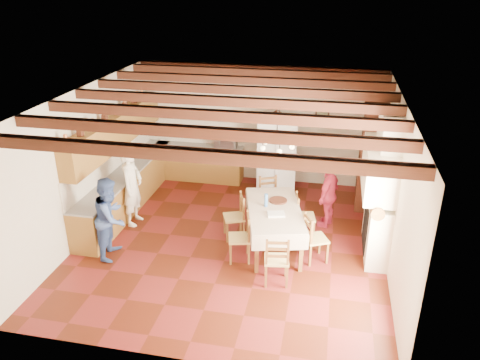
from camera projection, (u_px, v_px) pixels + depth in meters
name	position (u px, v px, depth m)	size (l,w,h in m)	color
floor	(232.00, 242.00, 9.54)	(6.00, 6.50, 0.02)	#4A180B
ceiling	(231.00, 96.00, 8.31)	(6.00, 6.50, 0.02)	white
wall_back	(259.00, 124.00, 11.84)	(6.00, 0.02, 3.00)	beige
wall_front	(177.00, 272.00, 6.00)	(6.00, 0.02, 3.00)	beige
wall_left	(87.00, 162.00, 9.47)	(0.02, 6.50, 3.00)	beige
wall_right	(396.00, 187.00, 8.37)	(0.02, 6.50, 3.00)	beige
ceiling_beams	(231.00, 101.00, 8.35)	(6.00, 6.30, 0.16)	#341A12
lower_cabinets_left	(128.00, 190.00, 10.79)	(0.60, 4.30, 0.86)	brown
lower_cabinets_back	(199.00, 163.00, 12.28)	(2.30, 0.60, 0.86)	brown
countertop_left	(126.00, 172.00, 10.61)	(0.62, 4.30, 0.04)	slate
countertop_back	(198.00, 147.00, 12.10)	(2.34, 0.62, 0.04)	slate
backsplash_left	(113.00, 158.00, 10.53)	(0.03, 4.30, 0.60)	white
backsplash_back	(201.00, 132.00, 12.22)	(2.30, 0.03, 0.60)	white
upper_cabinets	(116.00, 131.00, 10.23)	(0.35, 4.20, 0.70)	brown
fireplace	(378.00, 186.00, 8.64)	(0.56, 1.60, 2.80)	beige
wall_picture	(322.00, 114.00, 11.39)	(0.34, 0.03, 0.42)	black
refrigerator	(277.00, 156.00, 11.41)	(0.92, 0.76, 1.85)	white
hutch	(372.00, 154.00, 10.71)	(0.56, 1.34, 2.43)	#3C1B0C
dining_table	(274.00, 212.00, 9.05)	(1.43, 2.12, 0.85)	#EEE2CB
chandelier	(277.00, 140.00, 8.45)	(0.47, 0.47, 0.03)	black
chair_left_near	(239.00, 237.00, 8.76)	(0.42, 0.40, 0.96)	brown
chair_left_far	(234.00, 216.00, 9.50)	(0.42, 0.40, 0.96)	brown
chair_right_near	(316.00, 238.00, 8.74)	(0.42, 0.40, 0.96)	brown
chair_right_far	(305.00, 216.00, 9.52)	(0.42, 0.40, 0.96)	brown
chair_end_near	(277.00, 259.00, 8.10)	(0.42, 0.40, 0.96)	brown
chair_end_far	(270.00, 199.00, 10.24)	(0.42, 0.40, 0.96)	brown
person_man	(132.00, 187.00, 9.91)	(0.63, 0.41, 1.72)	white
person_woman_blue	(111.00, 217.00, 8.79)	(0.78, 0.61, 1.61)	#3B5595
person_woman_red	(329.00, 195.00, 9.87)	(0.85, 0.35, 1.45)	#C42743
microwave	(226.00, 143.00, 11.89)	(0.56, 0.38, 0.31)	silver
fridge_vase	(277.00, 113.00, 10.99)	(0.26, 0.26, 0.27)	#3C1B0C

